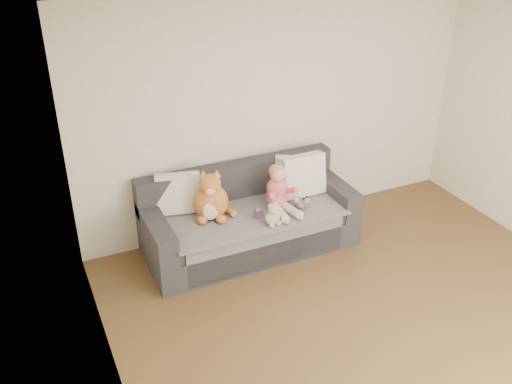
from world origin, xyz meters
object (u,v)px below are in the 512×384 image
(toddler, at_px, (279,191))
(teddy_bear, at_px, (273,216))
(sofa, at_px, (249,221))
(sippy_cup, at_px, (258,212))
(plush_cat, at_px, (211,200))

(toddler, relative_size, teddy_bear, 2.00)
(sofa, bearing_deg, sippy_cup, -88.53)
(teddy_bear, bearing_deg, toddler, 41.94)
(sippy_cup, bearing_deg, teddy_bear, -66.94)
(sippy_cup, bearing_deg, sofa, 91.47)
(toddler, height_order, sippy_cup, toddler)
(toddler, bearing_deg, sippy_cup, -164.24)
(plush_cat, xyz_separation_m, sippy_cup, (0.42, -0.21, -0.13))
(sofa, height_order, toddler, toddler)
(sofa, bearing_deg, toddler, -26.48)
(sippy_cup, bearing_deg, plush_cat, 153.58)
(teddy_bear, relative_size, sippy_cup, 1.91)
(plush_cat, relative_size, teddy_bear, 2.22)
(sofa, relative_size, plush_cat, 4.05)
(plush_cat, bearing_deg, sippy_cup, -5.75)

